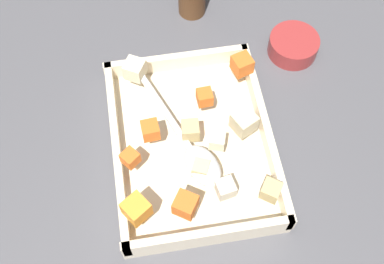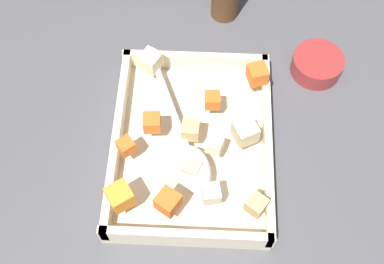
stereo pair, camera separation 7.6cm
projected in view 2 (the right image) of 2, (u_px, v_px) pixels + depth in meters
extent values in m
plane|color=#4C4C51|center=(191.00, 142.00, 0.82)|extent=(4.00, 4.00, 0.00)
cube|color=beige|center=(192.00, 147.00, 0.81)|extent=(0.33, 0.25, 0.01)
cube|color=beige|center=(267.00, 143.00, 0.78)|extent=(0.33, 0.01, 0.03)
cube|color=beige|center=(117.00, 137.00, 0.79)|extent=(0.33, 0.01, 0.03)
cube|color=beige|center=(187.00, 237.00, 0.71)|extent=(0.01, 0.25, 0.03)
cube|color=beige|center=(196.00, 61.00, 0.86)|extent=(0.01, 0.25, 0.03)
cube|color=orange|center=(212.00, 100.00, 0.79)|extent=(0.03, 0.03, 0.02)
cube|color=orange|center=(126.00, 146.00, 0.75)|extent=(0.03, 0.03, 0.02)
cube|color=orange|center=(257.00, 74.00, 0.81)|extent=(0.04, 0.04, 0.03)
cube|color=orange|center=(168.00, 202.00, 0.70)|extent=(0.04, 0.04, 0.03)
cube|color=orange|center=(120.00, 196.00, 0.70)|extent=(0.05, 0.05, 0.03)
cube|color=orange|center=(152.00, 124.00, 0.76)|extent=(0.03, 0.03, 0.03)
cube|color=#E0CC89|center=(192.00, 169.00, 0.73)|extent=(0.03, 0.03, 0.02)
cube|color=beige|center=(245.00, 132.00, 0.75)|extent=(0.05, 0.05, 0.03)
cube|color=tan|center=(193.00, 130.00, 0.76)|extent=(0.03, 0.03, 0.03)
cube|color=beige|center=(215.00, 145.00, 0.75)|extent=(0.03, 0.03, 0.02)
cube|color=tan|center=(256.00, 205.00, 0.70)|extent=(0.04, 0.04, 0.03)
cube|color=beige|center=(151.00, 61.00, 0.82)|extent=(0.04, 0.04, 0.03)
cube|color=silver|center=(211.00, 193.00, 0.71)|extent=(0.03, 0.03, 0.03)
ellipsoid|color=silver|center=(194.00, 167.00, 0.73)|extent=(0.09, 0.07, 0.02)
cube|color=silver|center=(170.00, 103.00, 0.80)|extent=(0.17, 0.07, 0.01)
cylinder|color=maroon|center=(317.00, 64.00, 0.88)|extent=(0.09, 0.09, 0.04)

